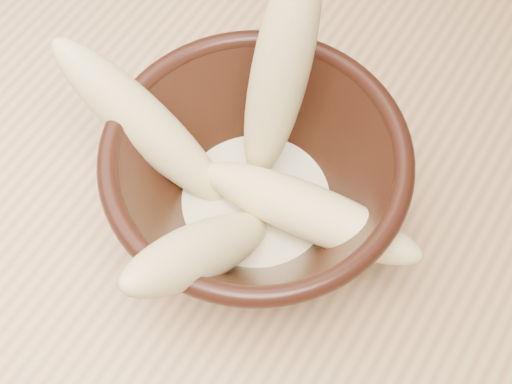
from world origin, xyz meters
TOP-DOWN VIEW (x-y plane):
  - table at (0.00, 0.00)m, footprint 1.20×0.80m
  - bowl at (0.06, 0.01)m, footprint 0.22×0.22m
  - milk_puddle at (0.06, 0.01)m, footprint 0.12×0.12m
  - banana_upright at (0.05, 0.06)m, footprint 0.04×0.10m
  - banana_left at (-0.03, -0.01)m, footprint 0.16×0.04m
  - banana_across at (0.10, 0.00)m, footprint 0.18×0.05m
  - banana_front at (0.06, -0.07)m, footprint 0.07×0.15m

SIDE VIEW (x-z plane):
  - table at x=0.00m, z-range 0.30..1.05m
  - milk_puddle at x=0.06m, z-range 0.78..0.80m
  - bowl at x=0.06m, z-range 0.76..0.88m
  - banana_across at x=0.10m, z-range 0.80..0.86m
  - banana_front at x=0.06m, z-range 0.78..0.91m
  - banana_left at x=-0.03m, z-range 0.78..0.92m
  - banana_upright at x=0.05m, z-range 0.79..0.99m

